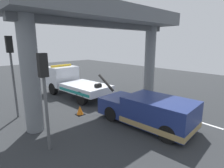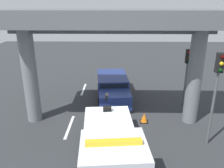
{
  "view_description": "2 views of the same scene",
  "coord_description": "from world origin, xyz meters",
  "px_view_note": "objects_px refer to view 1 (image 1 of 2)",
  "views": [
    {
      "loc": [
        -9.71,
        7.49,
        4.33
      ],
      "look_at": [
        -0.94,
        -0.47,
        1.61
      ],
      "focal_mm": 28.85,
      "sensor_mm": 36.0,
      "label": 1
    },
    {
      "loc": [
        11.48,
        0.26,
        6.82
      ],
      "look_at": [
        -3.03,
        -0.03,
        1.56
      ],
      "focal_mm": 36.45,
      "sensor_mm": 36.0,
      "label": 2
    }
  ],
  "objects_px": {
    "traffic_cone_orange": "(80,110)",
    "traffic_light_far": "(11,60)",
    "tow_truck_white": "(71,81)",
    "traffic_light_near": "(44,81)",
    "towed_van_green": "(149,111)"
  },
  "relations": [
    {
      "from": "traffic_light_near",
      "to": "traffic_cone_orange",
      "type": "distance_m",
      "value": 4.58
    },
    {
      "from": "traffic_light_near",
      "to": "traffic_light_far",
      "type": "distance_m",
      "value": 4.53
    },
    {
      "from": "tow_truck_white",
      "to": "traffic_light_far",
      "type": "xyz_separation_m",
      "value": [
        -2.07,
        4.84,
        2.21
      ]
    },
    {
      "from": "tow_truck_white",
      "to": "traffic_cone_orange",
      "type": "height_order",
      "value": "tow_truck_white"
    },
    {
      "from": "traffic_cone_orange",
      "to": "traffic_light_near",
      "type": "bearing_deg",
      "value": 128.03
    },
    {
      "from": "towed_van_green",
      "to": "traffic_light_near",
      "type": "xyz_separation_m",
      "value": [
        1.42,
        4.91,
        2.12
      ]
    },
    {
      "from": "tow_truck_white",
      "to": "traffic_light_near",
      "type": "xyz_separation_m",
      "value": [
        -6.57,
        4.84,
        1.7
      ]
    },
    {
      "from": "towed_van_green",
      "to": "traffic_cone_orange",
      "type": "relative_size",
      "value": 9.49
    },
    {
      "from": "traffic_light_far",
      "to": "tow_truck_white",
      "type": "bearing_deg",
      "value": -66.84
    },
    {
      "from": "traffic_light_near",
      "to": "traffic_light_far",
      "type": "bearing_deg",
      "value": 0.0
    },
    {
      "from": "traffic_cone_orange",
      "to": "traffic_light_far",
      "type": "bearing_deg",
      "value": 53.5
    },
    {
      "from": "traffic_light_far",
      "to": "traffic_light_near",
      "type": "bearing_deg",
      "value": 180.0
    },
    {
      "from": "towed_van_green",
      "to": "traffic_cone_orange",
      "type": "height_order",
      "value": "towed_van_green"
    },
    {
      "from": "towed_van_green",
      "to": "traffic_light_far",
      "type": "relative_size",
      "value": 1.14
    },
    {
      "from": "traffic_light_near",
      "to": "towed_van_green",
      "type": "bearing_deg",
      "value": -106.13
    }
  ]
}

